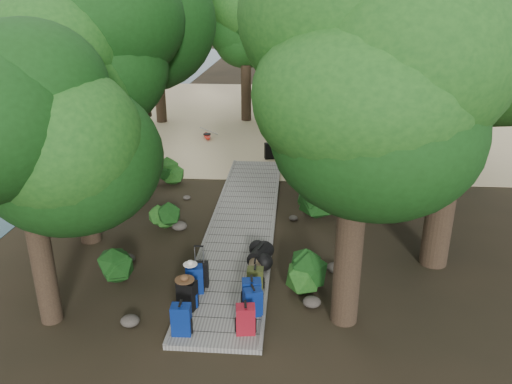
# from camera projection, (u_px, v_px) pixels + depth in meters

# --- Properties ---
(ground) EXTENTS (120.00, 120.00, 0.00)m
(ground) POSITION_uv_depth(u_px,v_px,m) (239.00, 239.00, 14.60)
(ground) COLOR black
(ground) RESTS_ON ground
(sand_beach) EXTENTS (40.00, 22.00, 0.02)m
(sand_beach) POSITION_uv_depth(u_px,v_px,m) (269.00, 116.00, 29.43)
(sand_beach) COLOR tan
(sand_beach) RESTS_ON ground
(boardwalk) EXTENTS (2.00, 12.00, 0.12)m
(boardwalk) POSITION_uv_depth(u_px,v_px,m) (243.00, 223.00, 15.50)
(boardwalk) COLOR gray
(boardwalk) RESTS_ON ground
(backpack_left_a) EXTENTS (0.41, 0.29, 0.75)m
(backpack_left_a) POSITION_uv_depth(u_px,v_px,m) (181.00, 318.00, 10.21)
(backpack_left_a) COLOR navy
(backpack_left_a) RESTS_ON boardwalk
(backpack_left_b) EXTENTS (0.47, 0.39, 0.75)m
(backpack_left_b) POSITION_uv_depth(u_px,v_px,m) (187.00, 293.00, 11.06)
(backpack_left_b) COLOR black
(backpack_left_b) RESTS_ON boardwalk
(backpack_left_c) EXTENTS (0.46, 0.38, 0.75)m
(backpack_left_c) POSITION_uv_depth(u_px,v_px,m) (194.00, 278.00, 11.66)
(backpack_left_c) COLOR navy
(backpack_left_c) RESTS_ON boardwalk
(backpack_right_a) EXTENTS (0.42, 0.33, 0.70)m
(backpack_right_a) POSITION_uv_depth(u_px,v_px,m) (246.00, 318.00, 10.25)
(backpack_right_a) COLOR maroon
(backpack_right_a) RESTS_ON boardwalk
(backpack_right_b) EXTENTS (0.46, 0.38, 0.70)m
(backpack_right_b) POSITION_uv_depth(u_px,v_px,m) (253.00, 301.00, 10.84)
(backpack_right_b) COLOR navy
(backpack_right_b) RESTS_ON boardwalk
(backpack_right_c) EXTENTS (0.46, 0.35, 0.72)m
(backpack_right_c) POSITION_uv_depth(u_px,v_px,m) (252.00, 292.00, 11.14)
(backpack_right_c) COLOR navy
(backpack_right_c) RESTS_ON boardwalk
(backpack_right_d) EXTENTS (0.39, 0.28, 0.59)m
(backpack_right_d) POSITION_uv_depth(u_px,v_px,m) (255.00, 277.00, 11.84)
(backpack_right_d) COLOR #373C16
(backpack_right_d) RESTS_ON boardwalk
(duffel_right_khaki) EXTENTS (0.35, 0.53, 0.35)m
(duffel_right_khaki) POSITION_uv_depth(u_px,v_px,m) (255.00, 267.00, 12.50)
(duffel_right_khaki) COLOR brown
(duffel_right_khaki) RESTS_ON boardwalk
(duffel_right_black) EXTENTS (0.68, 0.86, 0.47)m
(duffel_right_black) POSITION_uv_depth(u_px,v_px,m) (261.00, 255.00, 12.97)
(duffel_right_black) COLOR black
(duffel_right_black) RESTS_ON boardwalk
(suitcase_on_boardwalk) EXTENTS (0.42, 0.26, 0.63)m
(suitcase_on_boardwalk) POSITION_uv_depth(u_px,v_px,m) (200.00, 274.00, 11.94)
(suitcase_on_boardwalk) COLOR black
(suitcase_on_boardwalk) RESTS_ON boardwalk
(lone_suitcase_on_sand) EXTENTS (0.50, 0.37, 0.70)m
(lone_suitcase_on_sand) POSITION_uv_depth(u_px,v_px,m) (270.00, 151.00, 21.63)
(lone_suitcase_on_sand) COLOR black
(lone_suitcase_on_sand) RESTS_ON sand_beach
(hat_brown) EXTENTS (0.43, 0.43, 0.13)m
(hat_brown) POSITION_uv_depth(u_px,v_px,m) (184.00, 277.00, 10.85)
(hat_brown) COLOR #51351E
(hat_brown) RESTS_ON backpack_left_b
(hat_white) EXTENTS (0.33, 0.33, 0.11)m
(hat_white) POSITION_uv_depth(u_px,v_px,m) (190.00, 262.00, 11.48)
(hat_white) COLOR silver
(hat_white) RESTS_ON backpack_left_c
(kayak) EXTENTS (1.32, 2.85, 0.28)m
(kayak) POSITION_uv_depth(u_px,v_px,m) (207.00, 135.00, 24.84)
(kayak) COLOR red
(kayak) RESTS_ON sand_beach
(sun_lounger) EXTENTS (0.90, 1.96, 0.61)m
(sun_lounger) POSITION_uv_depth(u_px,v_px,m) (327.00, 136.00, 23.99)
(sun_lounger) COLOR silver
(sun_lounger) RESTS_ON sand_beach
(tree_right_a) EXTENTS (5.01, 5.01, 8.35)m
(tree_right_a) POSITION_uv_depth(u_px,v_px,m) (358.00, 136.00, 9.45)
(tree_right_a) COLOR black
(tree_right_a) RESTS_ON ground
(tree_right_b) EXTENTS (5.67, 5.67, 10.13)m
(tree_right_b) POSITION_uv_depth(u_px,v_px,m) (461.00, 69.00, 11.46)
(tree_right_b) COLOR black
(tree_right_b) RESTS_ON ground
(tree_right_c) EXTENTS (5.59, 5.59, 9.68)m
(tree_right_c) POSITION_uv_depth(u_px,v_px,m) (374.00, 61.00, 14.66)
(tree_right_c) COLOR black
(tree_right_c) RESTS_ON ground
(tree_right_d) EXTENTS (5.57, 5.57, 10.22)m
(tree_right_d) POSITION_uv_depth(u_px,v_px,m) (415.00, 48.00, 15.55)
(tree_right_d) COLOR black
(tree_right_d) RESTS_ON ground
(tree_right_e) EXTENTS (4.37, 4.37, 7.87)m
(tree_right_e) POSITION_uv_depth(u_px,v_px,m) (359.00, 71.00, 19.26)
(tree_right_e) COLOR black
(tree_right_e) RESTS_ON ground
(tree_right_f) EXTENTS (5.88, 5.88, 10.50)m
(tree_right_f) POSITION_uv_depth(u_px,v_px,m) (420.00, 30.00, 21.62)
(tree_right_f) COLOR black
(tree_right_f) RESTS_ON ground
(tree_left_a) EXTENTS (3.98, 3.98, 6.64)m
(tree_left_a) POSITION_uv_depth(u_px,v_px,m) (27.00, 178.00, 9.77)
(tree_left_a) COLOR black
(tree_left_a) RESTS_ON ground
(tree_left_b) EXTENTS (4.63, 4.63, 8.33)m
(tree_left_b) POSITION_uv_depth(u_px,v_px,m) (72.00, 98.00, 13.01)
(tree_left_b) COLOR black
(tree_left_b) RESTS_ON ground
(tree_left_c) EXTENTS (5.07, 5.07, 8.82)m
(tree_left_c) POSITION_uv_depth(u_px,v_px,m) (121.00, 70.00, 15.98)
(tree_left_c) COLOR black
(tree_left_c) RESTS_ON ground
(tree_back_a) EXTENTS (4.71, 4.71, 8.14)m
(tree_back_a) POSITION_uv_depth(u_px,v_px,m) (246.00, 46.00, 26.98)
(tree_back_a) COLOR black
(tree_back_a) RESTS_ON ground
(tree_back_b) EXTENTS (5.56, 5.56, 9.94)m
(tree_back_b) POSITION_uv_depth(u_px,v_px,m) (305.00, 28.00, 27.84)
(tree_back_b) COLOR black
(tree_back_b) RESTS_ON ground
(tree_back_c) EXTENTS (4.51, 4.51, 8.11)m
(tree_back_c) POSITION_uv_depth(u_px,v_px,m) (357.00, 47.00, 26.91)
(tree_back_c) COLOR black
(tree_back_c) RESTS_ON ground
(tree_back_d) EXTENTS (4.92, 4.92, 8.20)m
(tree_back_d) POSITION_uv_depth(u_px,v_px,m) (157.00, 47.00, 26.59)
(tree_back_d) COLOR black
(tree_back_d) RESTS_ON ground
(palm_right_a) EXTENTS (4.46, 4.46, 7.61)m
(palm_right_a) POSITION_uv_depth(u_px,v_px,m) (338.00, 77.00, 18.65)
(palm_right_a) COLOR #183C11
(palm_right_a) RESTS_ON ground
(palm_right_b) EXTENTS (4.78, 4.78, 9.23)m
(palm_right_b) POSITION_uv_depth(u_px,v_px,m) (367.00, 44.00, 22.50)
(palm_right_b) COLOR #183C11
(palm_right_b) RESTS_ON ground
(palm_right_c) EXTENTS (4.31, 4.31, 6.85)m
(palm_right_c) POSITION_uv_depth(u_px,v_px,m) (314.00, 65.00, 24.90)
(palm_right_c) COLOR #183C11
(palm_right_c) RESTS_ON ground
(palm_left_a) EXTENTS (4.03, 4.03, 6.41)m
(palm_left_a) POSITION_uv_depth(u_px,v_px,m) (138.00, 89.00, 19.59)
(palm_left_a) COLOR #183C11
(palm_left_a) RESTS_ON ground
(rock_left_a) EXTENTS (0.42, 0.37, 0.23)m
(rock_left_a) POSITION_uv_depth(u_px,v_px,m) (130.00, 321.00, 10.75)
(rock_left_a) COLOR #4C473F
(rock_left_a) RESTS_ON ground
(rock_left_b) EXTENTS (0.39, 0.35, 0.22)m
(rock_left_b) POSITION_uv_depth(u_px,v_px,m) (128.00, 258.00, 13.33)
(rock_left_b) COLOR #4C473F
(rock_left_b) RESTS_ON ground
(rock_left_c) EXTENTS (0.47, 0.43, 0.26)m
(rock_left_c) POSITION_uv_depth(u_px,v_px,m) (179.00, 226.00, 15.14)
(rock_left_c) COLOR #4C473F
(rock_left_c) RESTS_ON ground
(rock_left_d) EXTENTS (0.26, 0.23, 0.14)m
(rock_left_d) POSITION_uv_depth(u_px,v_px,m) (187.00, 197.00, 17.42)
(rock_left_d) COLOR #4C473F
(rock_left_d) RESTS_ON ground
(rock_right_a) EXTENTS (0.42, 0.38, 0.23)m
(rock_right_a) POSITION_uv_depth(u_px,v_px,m) (312.00, 302.00, 11.41)
(rock_right_a) COLOR #4C473F
(rock_right_a) RESTS_ON ground
(rock_right_b) EXTENTS (0.45, 0.40, 0.25)m
(rock_right_b) POSITION_uv_depth(u_px,v_px,m) (335.00, 268.00, 12.83)
(rock_right_b) COLOR #4C473F
(rock_right_b) RESTS_ON ground
(rock_right_c) EXTENTS (0.28, 0.25, 0.15)m
(rock_right_c) POSITION_uv_depth(u_px,v_px,m) (293.00, 218.00, 15.81)
(rock_right_c) COLOR #4C473F
(rock_right_c) RESTS_ON ground
(rock_right_d) EXTENTS (0.60, 0.54, 0.33)m
(rock_right_d) POSITION_uv_depth(u_px,v_px,m) (320.00, 188.00, 17.98)
(rock_right_d) COLOR #4C473F
(rock_right_d) RESTS_ON ground
(shrub_left_a) EXTENTS (1.19, 1.19, 1.07)m
(shrub_left_a) POSITION_uv_depth(u_px,v_px,m) (116.00, 264.00, 12.18)
(shrub_left_a) COLOR #184715
(shrub_left_a) RESTS_ON ground
(shrub_left_b) EXTENTS (0.90, 0.90, 0.81)m
(shrub_left_b) POSITION_uv_depth(u_px,v_px,m) (164.00, 217.00, 15.11)
(shrub_left_b) COLOR #184715
(shrub_left_b) RESTS_ON ground
(shrub_left_c) EXTENTS (1.04, 1.04, 0.93)m
(shrub_left_c) POSITION_uv_depth(u_px,v_px,m) (170.00, 173.00, 18.65)
(shrub_left_c) COLOR #184715
(shrub_left_c) RESTS_ON ground
(shrub_right_a) EXTENTS (1.11, 1.11, 1.00)m
(shrub_right_a) POSITION_uv_depth(u_px,v_px,m) (310.00, 270.00, 11.99)
(shrub_right_a) COLOR #184715
(shrub_right_a) RESTS_ON ground
(shrub_right_b) EXTENTS (1.48, 1.48, 1.33)m
(shrub_right_b) POSITION_uv_depth(u_px,v_px,m) (319.00, 196.00, 15.94)
(shrub_right_b) COLOR #184715
(shrub_right_b) RESTS_ON ground
(shrub_right_c) EXTENTS (0.86, 0.86, 0.77)m
(shrub_right_c) POSITION_uv_depth(u_px,v_px,m) (307.00, 168.00, 19.44)
(shrub_right_c) COLOR #184715
(shrub_right_c) RESTS_ON ground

